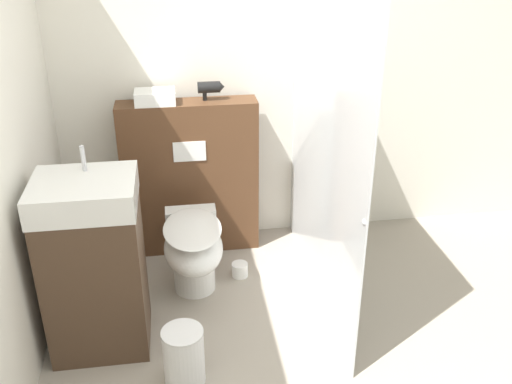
{
  "coord_description": "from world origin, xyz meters",
  "views": [
    {
      "loc": [
        -0.51,
        -1.88,
        2.25
      ],
      "look_at": [
        -0.05,
        1.19,
        0.73
      ],
      "focal_mm": 40.0,
      "sensor_mm": 36.0,
      "label": 1
    }
  ],
  "objects": [
    {
      "name": "sink_vanity",
      "position": [
        -1.0,
        0.85,
        0.52
      ],
      "size": [
        0.53,
        0.47,
        1.17
      ],
      "color": "#473323",
      "rests_on": "ground_plane"
    },
    {
      "name": "partition_panel",
      "position": [
        -0.43,
        1.83,
        0.56
      ],
      "size": [
        0.95,
        0.22,
        1.12
      ],
      "color": "#51331E",
      "rests_on": "ground_plane"
    },
    {
      "name": "wall_back",
      "position": [
        0.0,
        2.02,
        1.25
      ],
      "size": [
        8.0,
        0.06,
        2.5
      ],
      "color": "silver",
      "rests_on": "ground_plane"
    },
    {
      "name": "waste_bin",
      "position": [
        -0.54,
        0.45,
        0.17
      ],
      "size": [
        0.22,
        0.22,
        0.33
      ],
      "color": "silver",
      "rests_on": "ground_plane"
    },
    {
      "name": "spare_toilet_roll",
      "position": [
        -0.13,
        1.38,
        0.05
      ],
      "size": [
        0.11,
        0.11,
        0.1
      ],
      "color": "white",
      "rests_on": "ground_plane"
    },
    {
      "name": "shower_glass",
      "position": [
        0.35,
        1.16,
        0.99
      ],
      "size": [
        0.04,
        1.66,
        1.97
      ],
      "color": "silver",
      "rests_on": "ground_plane"
    },
    {
      "name": "folded_towel",
      "position": [
        -0.63,
        1.82,
        1.16
      ],
      "size": [
        0.27,
        0.19,
        0.09
      ],
      "color": "white",
      "rests_on": "partition_panel"
    },
    {
      "name": "hair_drier",
      "position": [
        -0.26,
        1.84,
        1.21
      ],
      "size": [
        0.18,
        0.08,
        0.13
      ],
      "color": "black",
      "rests_on": "partition_panel"
    },
    {
      "name": "toilet",
      "position": [
        -0.45,
        1.23,
        0.33
      ],
      "size": [
        0.37,
        0.65,
        0.52
      ],
      "color": "white",
      "rests_on": "ground_plane"
    }
  ]
}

